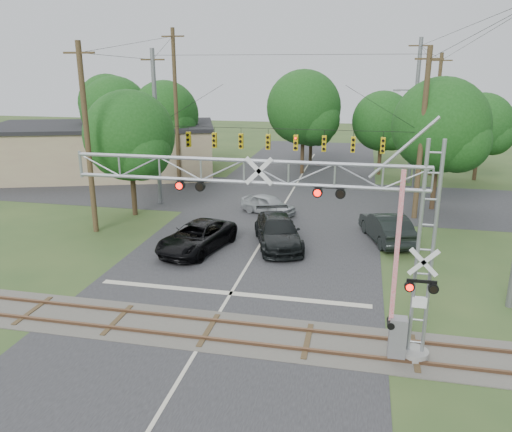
% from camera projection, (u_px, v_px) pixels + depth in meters
% --- Properties ---
extents(ground, '(160.00, 160.00, 0.00)m').
position_uv_depth(ground, '(192.00, 358.00, 18.28)').
color(ground, '#2E4721').
rests_on(ground, ground).
extents(road_main, '(14.00, 90.00, 0.02)m').
position_uv_depth(road_main, '(252.00, 259.00, 27.64)').
color(road_main, '#252527').
rests_on(road_main, ground).
extents(road_cross, '(90.00, 12.00, 0.02)m').
position_uv_depth(road_cross, '(289.00, 197.00, 40.74)').
color(road_cross, '#252527').
rests_on(road_cross, ground).
extents(railroad_track, '(90.00, 3.20, 0.17)m').
position_uv_depth(railroad_track, '(209.00, 330.00, 20.14)').
color(railroad_track, '#4C4942').
rests_on(railroad_track, ground).
extents(crossing_gantry, '(13.33, 1.03, 8.04)m').
position_uv_depth(crossing_gantry, '(313.00, 221.00, 17.53)').
color(crossing_gantry, gray).
rests_on(crossing_gantry, ground).
extents(traffic_signal_span, '(19.34, 0.36, 11.50)m').
position_uv_depth(traffic_signal_span, '(294.00, 135.00, 35.22)').
color(traffic_signal_span, slate).
rests_on(traffic_signal_span, ground).
extents(pickup_black, '(3.91, 6.23, 1.60)m').
position_uv_depth(pickup_black, '(197.00, 237.00, 28.75)').
color(pickup_black, black).
rests_on(pickup_black, ground).
extents(car_dark, '(4.11, 6.40, 1.73)m').
position_uv_depth(car_dark, '(278.00, 232.00, 29.51)').
color(car_dark, black).
rests_on(car_dark, ground).
extents(sedan_silver, '(4.47, 3.35, 1.42)m').
position_uv_depth(sedan_silver, '(268.00, 204.00, 35.88)').
color(sedan_silver, '#9EA2A5').
rests_on(sedan_silver, ground).
extents(suv_dark, '(3.40, 5.71, 1.78)m').
position_uv_depth(suv_dark, '(386.00, 227.00, 30.25)').
color(suv_dark, black).
rests_on(suv_dark, ground).
extents(commercial_building, '(23.20, 16.81, 4.89)m').
position_uv_depth(commercial_building, '(105.00, 149.00, 48.70)').
color(commercial_building, gray).
rests_on(commercial_building, ground).
extents(streetlight, '(2.30, 0.24, 8.62)m').
position_uv_depth(streetlight, '(415.00, 135.00, 40.81)').
color(streetlight, slate).
rests_on(streetlight, ground).
extents(utility_poles, '(25.37, 28.87, 13.72)m').
position_uv_depth(utility_poles, '(323.00, 120.00, 36.73)').
color(utility_poles, '#3B2D1B').
rests_on(utility_poles, ground).
extents(treeline, '(53.59, 29.22, 10.01)m').
position_uv_depth(treeline, '(265.00, 117.00, 45.96)').
color(treeline, '#382A19').
rests_on(treeline, ground).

